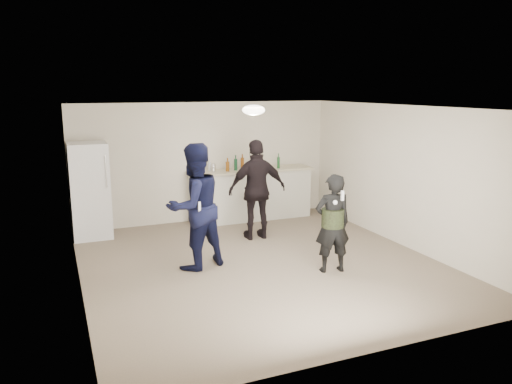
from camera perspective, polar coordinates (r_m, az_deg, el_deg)
name	(u,v)px	position (r m, az deg, el deg)	size (l,w,h in m)	color
floor	(261,264)	(8.15, 0.54, -8.21)	(6.00, 6.00, 0.00)	#6B5B4C
ceiling	(261,107)	(7.66, 0.58, 9.64)	(6.00, 6.00, 0.00)	silver
wall_back	(206,162)	(10.59, -5.79, 3.43)	(6.00, 6.00, 0.00)	beige
wall_front	(375,242)	(5.26, 13.46, -5.61)	(6.00, 6.00, 0.00)	beige
wall_left	(75,204)	(7.22, -19.98, -1.25)	(6.00, 6.00, 0.00)	beige
wall_right	(404,176)	(9.22, 16.52, 1.72)	(6.00, 6.00, 0.00)	beige
counter	(251,195)	(10.71, -0.60, -0.37)	(2.60, 0.56, 1.05)	beige
counter_top	(251,170)	(10.60, -0.60, 2.51)	(2.68, 0.64, 0.04)	beige
fridge	(90,191)	(9.85, -18.47, 0.15)	(0.70, 0.70, 1.80)	silver
fridge_handle	(106,172)	(9.44, -16.76, 2.24)	(0.02, 0.02, 0.60)	silver
ceiling_dome	(254,110)	(7.94, -0.28, 9.36)	(0.36, 0.36, 0.16)	white
shaker	(213,168)	(10.29, -4.89, 2.77)	(0.08, 0.08, 0.17)	silver
man	(194,207)	(7.79, -7.05, -1.67)	(0.96, 0.75, 1.97)	#0E133B
woman	(332,223)	(7.70, 8.74, -3.56)	(0.56, 0.37, 1.53)	black
camo_shorts	(333,218)	(7.68, 8.76, -2.96)	(0.34, 0.34, 0.28)	#293819
spectator	(257,190)	(9.25, 0.14, 0.26)	(1.09, 0.46, 1.87)	black
remote_man	(199,207)	(7.51, -6.50, -1.67)	(0.04, 0.04, 0.15)	white
nunchuk_man	(207,210)	(7.59, -5.67, -2.06)	(0.07, 0.07, 0.07)	white
remote_woman	(342,196)	(7.38, 9.85, -0.41)	(0.04, 0.04, 0.15)	silver
nunchuk_woman	(335,202)	(7.38, 9.04, -1.19)	(0.07, 0.07, 0.07)	white
bottle_cluster	(239,165)	(10.51, -1.96, 3.14)	(1.53, 0.32, 0.24)	#8D4A14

